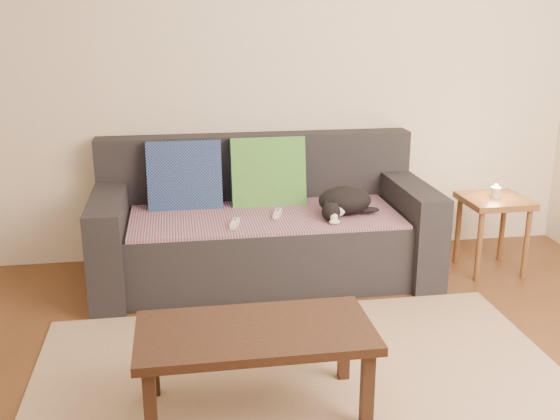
{
  "coord_description": "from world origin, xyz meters",
  "views": [
    {
      "loc": [
        -0.53,
        -2.38,
        1.66
      ],
      "look_at": [
        0.05,
        1.2,
        0.55
      ],
      "focal_mm": 42.0,
      "sensor_mm": 36.0,
      "label": 1
    }
  ],
  "objects": [
    {
      "name": "cushion_green",
      "position": [
        0.06,
        1.74,
        0.63
      ],
      "size": [
        0.48,
        0.21,
        0.5
      ],
      "primitive_type": "cube",
      "rotation": [
        -0.2,
        0.0,
        0.0
      ],
      "color": "#0C4D43",
      "rests_on": "throw_blanket"
    },
    {
      "name": "side_table",
      "position": [
        1.49,
        1.41,
        0.41
      ],
      "size": [
        0.4,
        0.4,
        0.5
      ],
      "color": "brown",
      "rests_on": "ground"
    },
    {
      "name": "throw_blanket",
      "position": [
        0.0,
        1.48,
        0.43
      ],
      "size": [
        1.66,
        0.74,
        0.02
      ],
      "primitive_type": "cube",
      "color": "#452C53",
      "rests_on": "sofa"
    },
    {
      "name": "cat",
      "position": [
        0.48,
        1.4,
        0.52
      ],
      "size": [
        0.41,
        0.37,
        0.17
      ],
      "rotation": [
        0.0,
        0.0,
        0.24
      ],
      "color": "black",
      "rests_on": "throw_blanket"
    },
    {
      "name": "rug",
      "position": [
        0.0,
        0.15,
        0.01
      ],
      "size": [
        2.5,
        1.8,
        0.01
      ],
      "primitive_type": "cube",
      "color": "tan",
      "rests_on": "ground"
    },
    {
      "name": "coffee_table",
      "position": [
        -0.24,
        0.06,
        0.34
      ],
      "size": [
        0.99,
        0.49,
        0.39
      ],
      "color": "#321E13",
      "rests_on": "rug"
    },
    {
      "name": "sofa",
      "position": [
        0.0,
        1.57,
        0.31
      ],
      "size": [
        2.1,
        0.94,
        0.87
      ],
      "color": "#232328",
      "rests_on": "ground"
    },
    {
      "name": "wii_remote_a",
      "position": [
        -0.21,
        1.28,
        0.46
      ],
      "size": [
        0.07,
        0.15,
        0.03
      ],
      "primitive_type": "cube",
      "rotation": [
        0.0,
        0.0,
        1.31
      ],
      "color": "white",
      "rests_on": "throw_blanket"
    },
    {
      "name": "ground",
      "position": [
        0.0,
        0.0,
        0.0
      ],
      "size": [
        4.5,
        4.5,
        0.0
      ],
      "primitive_type": "plane",
      "color": "brown",
      "rests_on": "ground"
    },
    {
      "name": "back_wall",
      "position": [
        0.0,
        2.0,
        1.3
      ],
      "size": [
        4.5,
        0.04,
        2.6
      ],
      "primitive_type": "cube",
      "color": "beige",
      "rests_on": "ground"
    },
    {
      "name": "candle",
      "position": [
        1.49,
        1.41,
        0.54
      ],
      "size": [
        0.06,
        0.06,
        0.09
      ],
      "color": "beige",
      "rests_on": "side_table"
    },
    {
      "name": "wii_remote_b",
      "position": [
        0.07,
        1.44,
        0.46
      ],
      "size": [
        0.08,
        0.15,
        0.03
      ],
      "primitive_type": "cube",
      "rotation": [
        0.0,
        0.0,
        1.27
      ],
      "color": "white",
      "rests_on": "throw_blanket"
    },
    {
      "name": "cushion_navy",
      "position": [
        -0.48,
        1.74,
        0.63
      ],
      "size": [
        0.47,
        0.2,
        0.48
      ],
      "primitive_type": "cube",
      "rotation": [
        -0.18,
        0.0,
        0.0
      ],
      "color": "#111D4C",
      "rests_on": "throw_blanket"
    }
  ]
}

